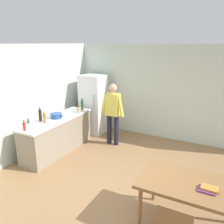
{
  "coord_description": "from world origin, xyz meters",
  "views": [
    {
      "loc": [
        1.76,
        -3.42,
        2.72
      ],
      "look_at": [
        -0.68,
        1.29,
        1.12
      ],
      "focal_mm": 36.86,
      "sensor_mm": 36.0,
      "label": 1
    }
  ],
  "objects_px": {
    "bottle_oil_amber": "(45,118)",
    "cooking_pot": "(56,116)",
    "book_stack": "(208,189)",
    "refrigerator": "(94,104)",
    "bottle_wine_dark": "(40,115)",
    "bottle_wine_green": "(82,105)",
    "dining_table": "(187,187)",
    "person": "(113,110)",
    "utensil_jar": "(79,110)",
    "bottle_sauce_red": "(24,126)"
  },
  "relations": [
    {
      "from": "bottle_wine_dark",
      "to": "refrigerator",
      "type": "bearing_deg",
      "value": 80.99
    },
    {
      "from": "person",
      "to": "bottle_sauce_red",
      "type": "xyz_separation_m",
      "value": [
        -1.11,
        -2.01,
        0.02
      ]
    },
    {
      "from": "dining_table",
      "to": "bottle_oil_amber",
      "type": "height_order",
      "value": "bottle_oil_amber"
    },
    {
      "from": "cooking_pot",
      "to": "bottle_oil_amber",
      "type": "height_order",
      "value": "bottle_oil_amber"
    },
    {
      "from": "refrigerator",
      "to": "bottle_wine_green",
      "type": "height_order",
      "value": "refrigerator"
    },
    {
      "from": "dining_table",
      "to": "bottle_sauce_red",
      "type": "relative_size",
      "value": 5.83
    },
    {
      "from": "refrigerator",
      "to": "dining_table",
      "type": "xyz_separation_m",
      "value": [
        3.3,
        -2.7,
        -0.23
      ]
    },
    {
      "from": "cooking_pot",
      "to": "book_stack",
      "type": "bearing_deg",
      "value": -17.99
    },
    {
      "from": "refrigerator",
      "to": "cooking_pot",
      "type": "relative_size",
      "value": 4.5
    },
    {
      "from": "utensil_jar",
      "to": "bottle_wine_dark",
      "type": "distance_m",
      "value": 1.1
    },
    {
      "from": "utensil_jar",
      "to": "bottle_wine_green",
      "type": "height_order",
      "value": "bottle_wine_green"
    },
    {
      "from": "cooking_pot",
      "to": "person",
      "type": "bearing_deg",
      "value": 43.63
    },
    {
      "from": "cooking_pot",
      "to": "utensil_jar",
      "type": "xyz_separation_m",
      "value": [
        0.21,
        0.67,
        0.02
      ]
    },
    {
      "from": "cooking_pot",
      "to": "refrigerator",
      "type": "bearing_deg",
      "value": 85.57
    },
    {
      "from": "refrigerator",
      "to": "book_stack",
      "type": "height_order",
      "value": "refrigerator"
    },
    {
      "from": "book_stack",
      "to": "dining_table",
      "type": "bearing_deg",
      "value": 164.55
    },
    {
      "from": "book_stack",
      "to": "refrigerator",
      "type": "bearing_deg",
      "value": 142.21
    },
    {
      "from": "utensil_jar",
      "to": "bottle_wine_dark",
      "type": "xyz_separation_m",
      "value": [
        -0.4,
        -1.03,
        0.07
      ]
    },
    {
      "from": "bottle_wine_green",
      "to": "dining_table",
      "type": "bearing_deg",
      "value": -32.05
    },
    {
      "from": "utensil_jar",
      "to": "bottle_wine_dark",
      "type": "relative_size",
      "value": 0.94
    },
    {
      "from": "person",
      "to": "bottle_wine_green",
      "type": "distance_m",
      "value": 0.92
    },
    {
      "from": "dining_table",
      "to": "utensil_jar",
      "type": "xyz_separation_m",
      "value": [
        -3.21,
        1.79,
        0.31
      ]
    },
    {
      "from": "dining_table",
      "to": "book_stack",
      "type": "bearing_deg",
      "value": -15.45
    },
    {
      "from": "cooking_pot",
      "to": "bottle_sauce_red",
      "type": "height_order",
      "value": "bottle_sauce_red"
    },
    {
      "from": "bottle_wine_dark",
      "to": "bottle_oil_amber",
      "type": "bearing_deg",
      "value": -14.78
    },
    {
      "from": "cooking_pot",
      "to": "bottle_wine_green",
      "type": "xyz_separation_m",
      "value": [
        0.16,
        0.92,
        0.09
      ]
    },
    {
      "from": "refrigerator",
      "to": "dining_table",
      "type": "distance_m",
      "value": 4.27
    },
    {
      "from": "utensil_jar",
      "to": "bottle_oil_amber",
      "type": "bearing_deg",
      "value": -101.57
    },
    {
      "from": "bottle_wine_dark",
      "to": "utensil_jar",
      "type": "bearing_deg",
      "value": 68.84
    },
    {
      "from": "dining_table",
      "to": "bottle_sauce_red",
      "type": "bearing_deg",
      "value": 177.82
    },
    {
      "from": "refrigerator",
      "to": "utensil_jar",
      "type": "relative_size",
      "value": 5.62
    },
    {
      "from": "cooking_pot",
      "to": "bottle_oil_amber",
      "type": "relative_size",
      "value": 1.43
    },
    {
      "from": "person",
      "to": "refrigerator",
      "type": "bearing_deg",
      "value": 149.77
    },
    {
      "from": "cooking_pot",
      "to": "bottle_sauce_red",
      "type": "bearing_deg",
      "value": -91.98
    },
    {
      "from": "person",
      "to": "bottle_oil_amber",
      "type": "bearing_deg",
      "value": -127.09
    },
    {
      "from": "refrigerator",
      "to": "bottle_wine_dark",
      "type": "distance_m",
      "value": 1.96
    },
    {
      "from": "bottle_wine_green",
      "to": "book_stack",
      "type": "relative_size",
      "value": 1.32
    },
    {
      "from": "dining_table",
      "to": "bottle_wine_green",
      "type": "distance_m",
      "value": 3.87
    },
    {
      "from": "refrigerator",
      "to": "bottle_wine_dark",
      "type": "xyz_separation_m",
      "value": [
        -0.31,
        -1.93,
        0.15
      ]
    },
    {
      "from": "bottle_oil_amber",
      "to": "cooking_pot",
      "type": "bearing_deg",
      "value": 88.96
    },
    {
      "from": "bottle_sauce_red",
      "to": "utensil_jar",
      "type": "bearing_deg",
      "value": 81.55
    },
    {
      "from": "person",
      "to": "dining_table",
      "type": "xyz_separation_m",
      "value": [
        2.35,
        -2.15,
        -0.31
      ]
    },
    {
      "from": "person",
      "to": "dining_table",
      "type": "bearing_deg",
      "value": -42.41
    },
    {
      "from": "person",
      "to": "dining_table",
      "type": "height_order",
      "value": "person"
    },
    {
      "from": "utensil_jar",
      "to": "dining_table",
      "type": "bearing_deg",
      "value": -29.16
    },
    {
      "from": "bottle_oil_amber",
      "to": "bottle_sauce_red",
      "type": "height_order",
      "value": "bottle_oil_amber"
    },
    {
      "from": "bottle_wine_dark",
      "to": "bottle_wine_green",
      "type": "xyz_separation_m",
      "value": [
        0.34,
        1.28,
        0.0
      ]
    },
    {
      "from": "bottle_oil_amber",
      "to": "bottle_wine_dark",
      "type": "bearing_deg",
      "value": 165.22
    },
    {
      "from": "person",
      "to": "bottle_sauce_red",
      "type": "bearing_deg",
      "value": -118.77
    },
    {
      "from": "book_stack",
      "to": "cooking_pot",
      "type": "bearing_deg",
      "value": 162.01
    }
  ]
}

